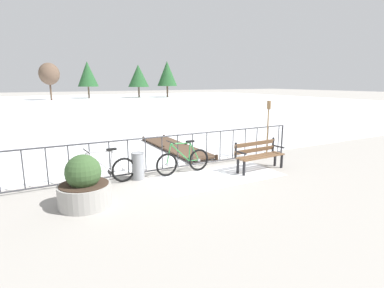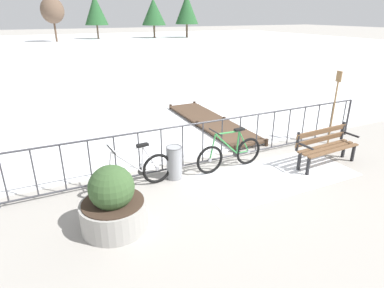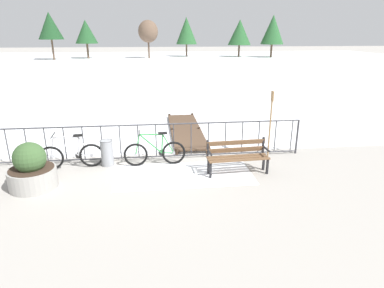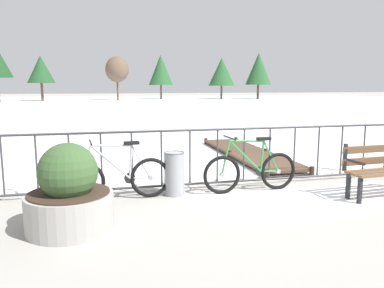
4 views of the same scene
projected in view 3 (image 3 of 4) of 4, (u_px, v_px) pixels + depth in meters
ground_plane at (148, 159)px, 9.54m from camera, size 160.00×160.00×0.00m
frozen_pond at (151, 66)px, 36.23m from camera, size 80.00×56.00×0.03m
snow_patch at (184, 174)px, 8.51m from camera, size 3.56×1.63×0.01m
railing_fence at (147, 141)px, 9.36m from camera, size 9.06×0.06×1.07m
bicycle_near_railing at (155, 152)px, 9.03m from camera, size 1.71×0.52×0.97m
bicycle_second at (72, 155)px, 8.82m from camera, size 1.71×0.52×0.97m
park_bench at (237, 154)px, 8.50m from camera, size 1.62×0.57×0.89m
planter_with_shrub at (32, 170)px, 7.69m from camera, size 1.10×1.10×1.12m
trash_bin at (107, 153)px, 9.01m from camera, size 0.35×0.35×0.73m
oar_upright at (270, 121)px, 9.29m from camera, size 0.04×0.16×1.98m
wooden_dock at (186, 130)px, 12.02m from camera, size 1.10×4.53×0.20m
tree_far_west at (148, 31)px, 45.69m from camera, size 2.77×2.77×5.21m
tree_west_mid at (240, 32)px, 48.62m from camera, size 3.44×3.44×5.38m
tree_centre at (86, 32)px, 45.48m from camera, size 3.09×3.09×5.22m
tree_east_mid at (50, 26)px, 42.74m from camera, size 3.21×3.21×6.10m
tree_far_east at (186, 31)px, 49.00m from camera, size 3.16×3.16×5.74m
tree_extra at (273, 30)px, 47.55m from camera, size 3.34×3.34×6.00m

